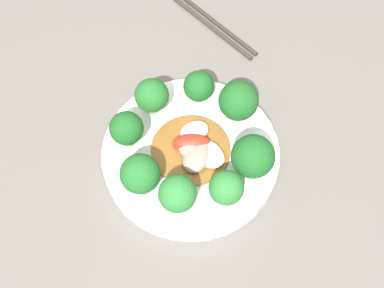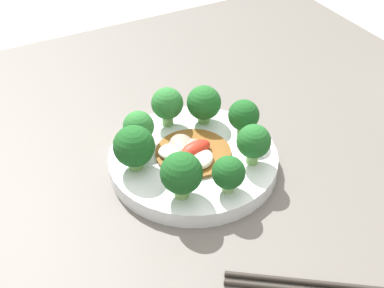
{
  "view_description": "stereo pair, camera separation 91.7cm",
  "coord_description": "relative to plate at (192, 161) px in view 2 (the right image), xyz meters",
  "views": [
    {
      "loc": [
        -0.07,
        0.31,
        1.42
      ],
      "look_at": [
        -0.0,
        -0.04,
        0.79
      ],
      "focal_mm": 50.0,
      "sensor_mm": 36.0,
      "label": 1
    },
    {
      "loc": [
        -0.28,
        -0.57,
        1.26
      ],
      "look_at": [
        -0.0,
        -0.04,
        0.79
      ],
      "focal_mm": 50.0,
      "sensor_mm": 36.0,
      "label": 2
    }
  ],
  "objects": [
    {
      "name": "broccoli_northeast",
      "position": [
        0.05,
        0.06,
        0.05
      ],
      "size": [
        0.05,
        0.05,
        0.06
      ],
      "color": "#70A356",
      "rests_on": "plate"
    },
    {
      "name": "broccoli_southwest",
      "position": [
        -0.05,
        -0.07,
        0.05
      ],
      "size": [
        0.06,
        0.06,
        0.07
      ],
      "color": "#7AAD5B",
      "rests_on": "plate"
    },
    {
      "name": "stirfry_center",
      "position": [
        -0.0,
        -0.0,
        0.02
      ],
      "size": [
        0.11,
        0.11,
        0.02
      ],
      "color": "brown",
      "rests_on": "plate"
    },
    {
      "name": "broccoli_northwest",
      "position": [
        -0.06,
        0.06,
        0.04
      ],
      "size": [
        0.05,
        0.05,
        0.05
      ],
      "color": "#7AAD5B",
      "rests_on": "plate"
    },
    {
      "name": "broccoli_west",
      "position": [
        -0.08,
        0.01,
        0.05
      ],
      "size": [
        0.06,
        0.06,
        0.07
      ],
      "color": "#70A356",
      "rests_on": "plate"
    },
    {
      "name": "broccoli_southeast",
      "position": [
        0.07,
        -0.06,
        0.05
      ],
      "size": [
        0.05,
        0.05,
        0.06
      ],
      "color": "#7AAD5B",
      "rests_on": "plate"
    },
    {
      "name": "broccoli_east",
      "position": [
        0.09,
        0.0,
        0.05
      ],
      "size": [
        0.05,
        0.05,
        0.06
      ],
      "color": "#70A356",
      "rests_on": "plate"
    },
    {
      "name": "chopsticks",
      "position": [
        0.03,
        -0.26,
        -0.01
      ],
      "size": [
        0.2,
        0.15,
        0.01
      ],
      "color": "#2D2823",
      "rests_on": "table"
    },
    {
      "name": "broccoli_north",
      "position": [
        -0.0,
        0.08,
        0.05
      ],
      "size": [
        0.05,
        0.05,
        0.06
      ],
      "color": "#70A356",
      "rests_on": "plate"
    },
    {
      "name": "broccoli_south",
      "position": [
        0.01,
        -0.09,
        0.04
      ],
      "size": [
        0.04,
        0.04,
        0.05
      ],
      "color": "#89B76B",
      "rests_on": "plate"
    },
    {
      "name": "plate",
      "position": [
        0.0,
        0.0,
        0.0
      ],
      "size": [
        0.25,
        0.25,
        0.02
      ],
      "color": "silver",
      "rests_on": "table"
    }
  ]
}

